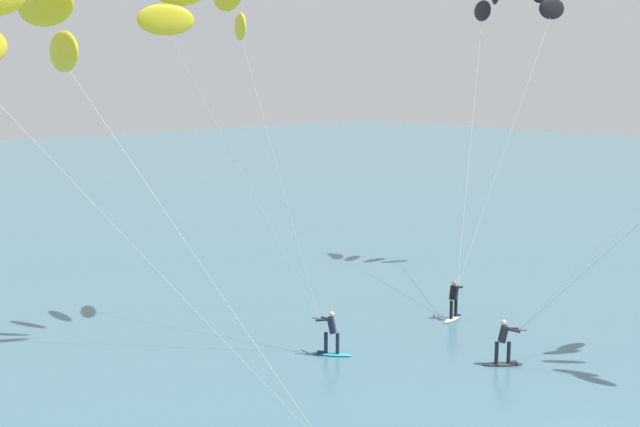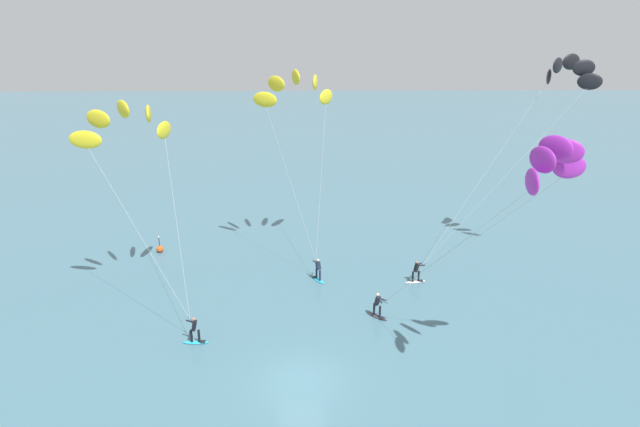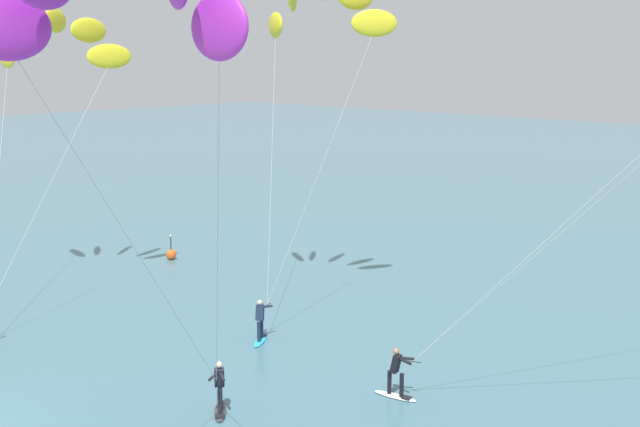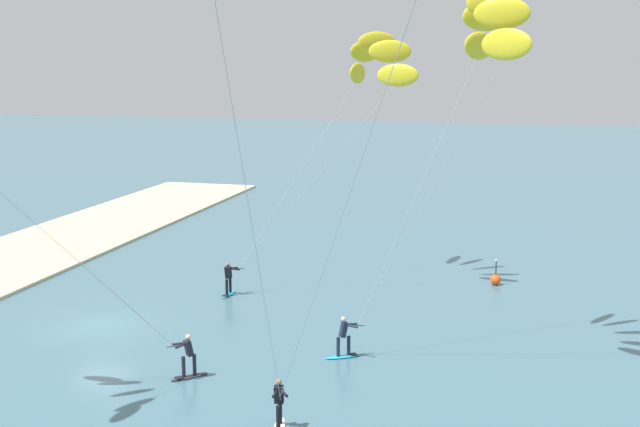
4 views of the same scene
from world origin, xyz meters
name	(u,v)px [view 1 (image 1 of 4)]	position (x,y,z in m)	size (l,w,h in m)	color
kitesurfer_nearshore	(26,32)	(-10.67, 9.91, 11.24)	(8.49, 9.15, 12.98)	#23ADD1
kitesurfer_far_out	(515,10)	(18.25, 14.91, 13.58)	(12.97, 7.02, 15.36)	white
kitesurfer_downwind	(209,15)	(-0.38, 16.37, 12.46)	(6.02, 7.58, 14.22)	#23ADD1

